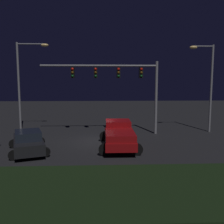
{
  "coord_description": "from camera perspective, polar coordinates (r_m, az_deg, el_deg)",
  "views": [
    {
      "loc": [
        0.33,
        -19.57,
        4.8
      ],
      "look_at": [
        1.26,
        1.47,
        2.16
      ],
      "focal_mm": 40.12,
      "sensor_mm": 36.0,
      "label": 1
    }
  ],
  "objects": [
    {
      "name": "ground_plane",
      "position": [
        20.15,
        -3.41,
        -6.64
      ],
      "size": [
        80.0,
        80.0,
        0.0
      ],
      "primitive_type": "plane",
      "color": "black"
    },
    {
      "name": "street_lamp_left",
      "position": [
        25.2,
        -19.23,
        7.83
      ],
      "size": [
        3.0,
        0.44,
        8.34
      ],
      "color": "slate",
      "rests_on": "ground_plane"
    },
    {
      "name": "car_sedan",
      "position": [
        17.74,
        -18.57,
        -6.45
      ],
      "size": [
        3.35,
        4.75,
        1.51
      ],
      "rotation": [
        0.0,
        0.0,
        1.9
      ],
      "color": "black",
      "rests_on": "ground_plane"
    },
    {
      "name": "grass_median",
      "position": [
        11.61,
        -4.11,
        -16.99
      ],
      "size": [
        27.76,
        5.88,
        0.1
      ],
      "primitive_type": "cube",
      "color": "black",
      "rests_on": "ground_plane"
    },
    {
      "name": "pickup_truck",
      "position": [
        18.17,
        1.56,
        -4.92
      ],
      "size": [
        2.9,
        5.42,
        1.8
      ],
      "rotation": [
        0.0,
        0.0,
        1.56
      ],
      "color": "maroon",
      "rests_on": "ground_plane"
    },
    {
      "name": "traffic_signal_gantry",
      "position": [
        22.25,
        1.56,
        7.74
      ],
      "size": [
        10.32,
        0.56,
        6.5
      ],
      "color": "slate",
      "rests_on": "ground_plane"
    },
    {
      "name": "street_lamp_right",
      "position": [
        24.85,
        20.83,
        7.26
      ],
      "size": [
        2.28,
        0.44,
        8.05
      ],
      "color": "slate",
      "rests_on": "ground_plane"
    }
  ]
}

